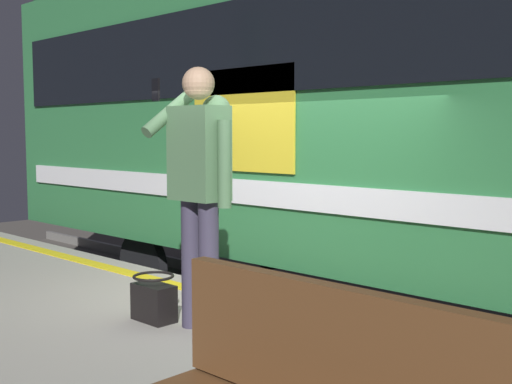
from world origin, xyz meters
TOP-DOWN VIEW (x-y plane):
  - safety_line at (0.00, 0.30)m, footprint 13.48×0.16m
  - track_rail_near at (0.00, -1.33)m, footprint 17.89×0.08m
  - track_rail_far at (0.00, -2.76)m, footprint 17.89×0.08m
  - passenger at (-0.25, 0.98)m, footprint 0.57×0.55m
  - handbag at (0.14, 1.09)m, footprint 0.33×0.30m

SIDE VIEW (x-z plane):
  - track_rail_near at x=0.00m, z-range 0.00..0.16m
  - track_rail_far at x=0.00m, z-range 0.00..0.16m
  - safety_line at x=0.00m, z-range 0.87..0.87m
  - handbag at x=0.14m, z-range 0.85..1.19m
  - passenger at x=-0.25m, z-range 1.03..2.82m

